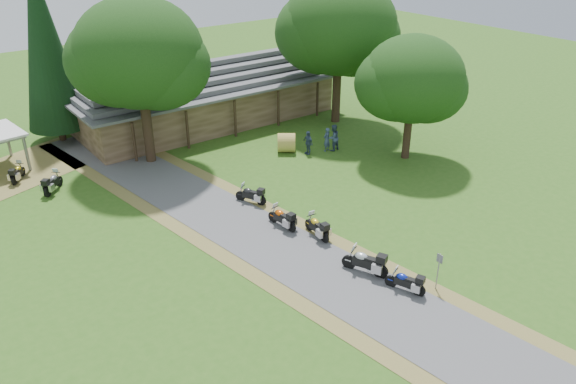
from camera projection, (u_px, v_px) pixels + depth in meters
ground at (352, 288)px, 25.58m from camera, size 120.00×120.00×0.00m
driveway at (290, 253)px, 28.17m from camera, size 51.95×51.95×0.00m
lodge at (205, 91)px, 44.84m from camera, size 21.40×9.40×4.90m
motorcycle_row_a at (405, 281)px, 25.13m from camera, size 1.13×1.77×1.15m
motorcycle_row_b at (365, 261)px, 26.35m from camera, size 1.45×2.13×1.40m
motorcycle_row_c at (317, 226)px, 29.38m from camera, size 0.78×1.88×1.25m
motorcycle_row_d at (282, 217)px, 30.24m from camera, size 0.81×1.88×1.24m
motorcycle_row_e at (251, 194)px, 32.76m from camera, size 1.33×1.81×1.19m
motorcycle_carport_a at (17, 172)px, 35.52m from camera, size 1.43×1.72×1.17m
motorcycle_carport_b at (52, 182)px, 34.10m from camera, size 1.72×1.75×1.27m
person_a at (327, 137)px, 39.69m from camera, size 0.66×0.54×2.03m
person_b at (333, 135)px, 39.71m from camera, size 0.68×0.51×2.27m
person_c at (308, 141)px, 39.20m from camera, size 0.43×0.58×1.98m
hay_bale at (286, 143)px, 39.71m from camera, size 1.80×1.83×1.35m
sign_post at (438, 272)px, 25.12m from camera, size 0.34×0.06×1.88m
oak_lodge_left at (141, 75)px, 35.84m from camera, size 8.24×8.24×11.96m
oak_lodge_right at (338, 45)px, 42.98m from camera, size 8.73×8.73×12.26m
oak_driveway at (411, 95)px, 37.06m from camera, size 6.75×6.75×8.98m
cedar_near at (46, 52)px, 39.02m from camera, size 4.28×4.28×13.17m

